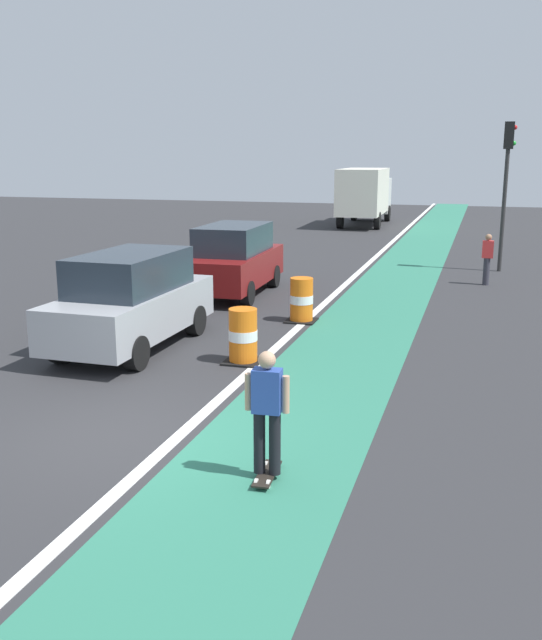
# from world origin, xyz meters

# --- Properties ---
(ground_plane) EXTENTS (100.00, 100.00, 0.00)m
(ground_plane) POSITION_xyz_m (0.00, 0.00, 0.00)
(ground_plane) COLOR #2D2D30
(bike_lane_strip) EXTENTS (2.50, 80.00, 0.01)m
(bike_lane_strip) POSITION_xyz_m (2.40, 12.00, 0.00)
(bike_lane_strip) COLOR #2D755B
(bike_lane_strip) RESTS_ON ground
(lane_divider_stripe) EXTENTS (0.20, 80.00, 0.01)m
(lane_divider_stripe) POSITION_xyz_m (0.90, 12.00, 0.01)
(lane_divider_stripe) COLOR silver
(lane_divider_stripe) RESTS_ON ground
(skateboarder_on_lane) EXTENTS (0.57, 0.81, 1.69)m
(skateboarder_on_lane) POSITION_xyz_m (2.55, -0.73, 0.91)
(skateboarder_on_lane) COLOR black
(skateboarder_on_lane) RESTS_ON ground
(parked_suv_nearest) EXTENTS (1.96, 4.62, 2.04)m
(parked_suv_nearest) POSITION_xyz_m (-2.03, 4.42, 1.04)
(parked_suv_nearest) COLOR #9EA0A5
(parked_suv_nearest) RESTS_ON ground
(parked_suv_second) EXTENTS (2.04, 4.66, 2.04)m
(parked_suv_second) POSITION_xyz_m (-1.95, 10.60, 1.04)
(parked_suv_second) COLOR maroon
(parked_suv_second) RESTS_ON ground
(traffic_barrel_front) EXTENTS (0.73, 0.73, 1.09)m
(traffic_barrel_front) POSITION_xyz_m (0.58, 4.06, 0.53)
(traffic_barrel_front) COLOR orange
(traffic_barrel_front) RESTS_ON ground
(traffic_barrel_mid) EXTENTS (0.73, 0.73, 1.09)m
(traffic_barrel_mid) POSITION_xyz_m (0.81, 7.80, 0.53)
(traffic_barrel_mid) COLOR orange
(traffic_barrel_mid) RESTS_ON ground
(delivery_truck_down_block) EXTENTS (2.51, 7.66, 3.23)m
(delivery_truck_down_block) POSITION_xyz_m (-1.71, 32.32, 1.85)
(delivery_truck_down_block) COLOR silver
(delivery_truck_down_block) RESTS_ON ground
(traffic_light_corner) EXTENTS (0.41, 0.32, 5.10)m
(traffic_light_corner) POSITION_xyz_m (5.61, 17.27, 3.50)
(traffic_light_corner) COLOR #2D2D2D
(traffic_light_corner) RESTS_ON ground
(pedestrian_crossing) EXTENTS (0.34, 0.20, 1.61)m
(pedestrian_crossing) POSITION_xyz_m (5.15, 14.33, 0.86)
(pedestrian_crossing) COLOR #33333D
(pedestrian_crossing) RESTS_ON ground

